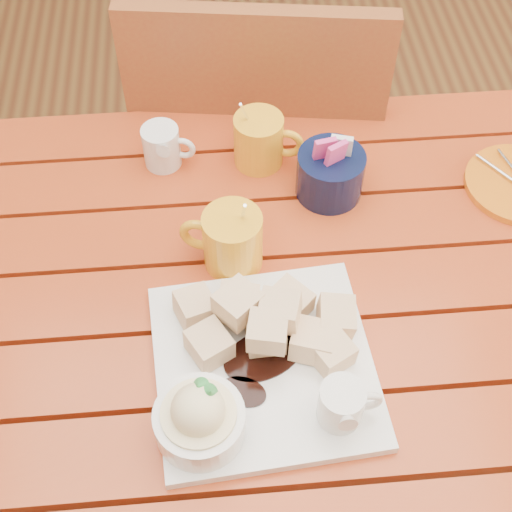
{
  "coord_description": "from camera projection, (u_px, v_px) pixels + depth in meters",
  "views": [
    {
      "loc": [
        -0.04,
        -0.57,
        1.59
      ],
      "look_at": [
        0.01,
        0.01,
        0.82
      ],
      "focal_mm": 50.0,
      "sensor_mm": 36.0,
      "label": 1
    }
  ],
  "objects": [
    {
      "name": "sugar_caddy",
      "position": [
        330.0,
        173.0,
        1.1
      ],
      "size": [
        0.1,
        0.1,
        0.11
      ],
      "color": "#0B1333",
      "rests_on": "table"
    },
    {
      "name": "coffee_mug_left",
      "position": [
        231.0,
        240.0,
        1.01
      ],
      "size": [
        0.12,
        0.09,
        0.14
      ],
      "rotation": [
        0.0,
        0.0,
        -0.3
      ],
      "color": "gold",
      "rests_on": "table"
    },
    {
      "name": "table",
      "position": [
        253.0,
        330.0,
        1.1
      ],
      "size": [
        1.2,
        0.79,
        0.75
      ],
      "color": "#9D2814",
      "rests_on": "ground"
    },
    {
      "name": "coffee_mug_right",
      "position": [
        260.0,
        140.0,
        1.14
      ],
      "size": [
        0.11,
        0.08,
        0.13
      ],
      "rotation": [
        0.0,
        0.0,
        -0.23
      ],
      "color": "gold",
      "rests_on": "table"
    },
    {
      "name": "cream_pitcher",
      "position": [
        163.0,
        146.0,
        1.14
      ],
      "size": [
        0.09,
        0.07,
        0.07
      ],
      "rotation": [
        0.0,
        0.0,
        -0.25
      ],
      "color": "white",
      "rests_on": "table"
    },
    {
      "name": "dessert_plate",
      "position": [
        253.0,
        368.0,
        0.9
      ],
      "size": [
        0.3,
        0.3,
        0.11
      ],
      "rotation": [
        0.0,
        0.0,
        0.08
      ],
      "color": "white",
      "rests_on": "table"
    },
    {
      "name": "chair_far",
      "position": [
        259.0,
        152.0,
        1.49
      ],
      "size": [
        0.51,
        0.51,
        0.95
      ],
      "rotation": [
        0.0,
        0.0,
        3.0
      ],
      "color": "brown",
      "rests_on": "ground"
    },
    {
      "name": "ground",
      "position": [
        254.0,
        477.0,
        1.61
      ],
      "size": [
        5.0,
        5.0,
        0.0
      ],
      "primitive_type": "plane",
      "color": "brown",
      "rests_on": "ground"
    }
  ]
}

